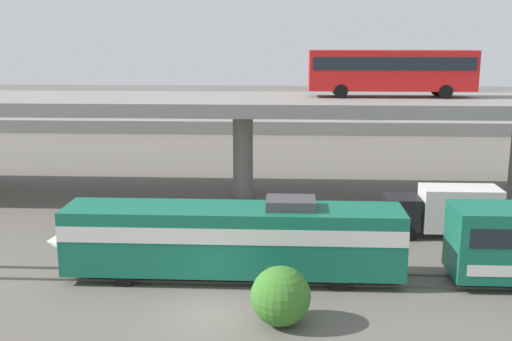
{
  "coord_description": "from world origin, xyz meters",
  "views": [
    {
      "loc": [
        3.27,
        -24.5,
        11.79
      ],
      "look_at": [
        1.15,
        16.73,
        2.75
      ],
      "focal_mm": 42.57,
      "sensor_mm": 36.0,
      "label": 1
    }
  ],
  "objects_px": {
    "service_truck_west": "(445,210)",
    "parked_car_2": "(65,110)",
    "parked_car_0": "(262,109)",
    "train_locomotive": "(216,236)",
    "transit_bus_on_overpass": "(391,69)",
    "parked_car_3": "(248,111)",
    "parked_car_4": "(207,110)",
    "parked_car_1": "(368,113)"
  },
  "relations": [
    {
      "from": "service_truck_west",
      "to": "parked_car_2",
      "type": "bearing_deg",
      "value": -48.08
    },
    {
      "from": "transit_bus_on_overpass",
      "to": "parked_car_3",
      "type": "bearing_deg",
      "value": 110.66
    },
    {
      "from": "train_locomotive",
      "to": "parked_car_2",
      "type": "xyz_separation_m",
      "value": [
        -26.19,
        50.99,
        0.23
      ]
    },
    {
      "from": "train_locomotive",
      "to": "parked_car_2",
      "type": "height_order",
      "value": "train_locomotive"
    },
    {
      "from": "service_truck_west",
      "to": "parked_car_0",
      "type": "height_order",
      "value": "parked_car_0"
    },
    {
      "from": "train_locomotive",
      "to": "parked_car_2",
      "type": "distance_m",
      "value": 57.32
    },
    {
      "from": "parked_car_0",
      "to": "parked_car_1",
      "type": "bearing_deg",
      "value": 165.18
    },
    {
      "from": "train_locomotive",
      "to": "transit_bus_on_overpass",
      "type": "xyz_separation_m",
      "value": [
        11.03,
        16.8,
        7.4
      ]
    },
    {
      "from": "parked_car_0",
      "to": "train_locomotive",
      "type": "bearing_deg",
      "value": 89.97
    },
    {
      "from": "train_locomotive",
      "to": "transit_bus_on_overpass",
      "type": "bearing_deg",
      "value": -123.28
    },
    {
      "from": "parked_car_4",
      "to": "parked_car_1",
      "type": "bearing_deg",
      "value": 175.14
    },
    {
      "from": "parked_car_0",
      "to": "parked_car_4",
      "type": "relative_size",
      "value": 1.06
    },
    {
      "from": "parked_car_0",
      "to": "parked_car_4",
      "type": "xyz_separation_m",
      "value": [
        -7.26,
        -1.85,
        -0.0
      ]
    },
    {
      "from": "train_locomotive",
      "to": "parked_car_1",
      "type": "xyz_separation_m",
      "value": [
        13.77,
        49.52,
        0.23
      ]
    },
    {
      "from": "parked_car_1",
      "to": "parked_car_3",
      "type": "distance_m",
      "value": 15.42
    },
    {
      "from": "parked_car_1",
      "to": "parked_car_4",
      "type": "xyz_separation_m",
      "value": [
        -21.0,
        1.79,
        -0.0
      ]
    },
    {
      "from": "parked_car_4",
      "to": "parked_car_2",
      "type": "bearing_deg",
      "value": 0.95
    },
    {
      "from": "train_locomotive",
      "to": "parked_car_0",
      "type": "distance_m",
      "value": 53.15
    },
    {
      "from": "service_truck_west",
      "to": "parked_car_3",
      "type": "height_order",
      "value": "parked_car_3"
    },
    {
      "from": "transit_bus_on_overpass",
      "to": "service_truck_west",
      "type": "bearing_deg",
      "value": -78.11
    },
    {
      "from": "parked_car_4",
      "to": "service_truck_west",
      "type": "bearing_deg",
      "value": 114.73
    },
    {
      "from": "transit_bus_on_overpass",
      "to": "parked_car_2",
      "type": "distance_m",
      "value": 51.04
    },
    {
      "from": "train_locomotive",
      "to": "parked_car_3",
      "type": "height_order",
      "value": "train_locomotive"
    },
    {
      "from": "parked_car_1",
      "to": "parked_car_4",
      "type": "distance_m",
      "value": 21.07
    },
    {
      "from": "transit_bus_on_overpass",
      "to": "parked_car_4",
      "type": "bearing_deg",
      "value": 117.89
    },
    {
      "from": "parked_car_0",
      "to": "transit_bus_on_overpass",
      "type": "bearing_deg",
      "value": 106.84
    },
    {
      "from": "train_locomotive",
      "to": "parked_car_1",
      "type": "height_order",
      "value": "train_locomotive"
    },
    {
      "from": "service_truck_west",
      "to": "parked_car_0",
      "type": "xyz_separation_m",
      "value": [
        -13.0,
        45.83,
        0.78
      ]
    },
    {
      "from": "parked_car_2",
      "to": "parked_car_4",
      "type": "distance_m",
      "value": 18.96
    },
    {
      "from": "parked_car_2",
      "to": "parked_car_3",
      "type": "relative_size",
      "value": 1.02
    },
    {
      "from": "parked_car_1",
      "to": "parked_car_4",
      "type": "relative_size",
      "value": 1.0
    },
    {
      "from": "parked_car_1",
      "to": "transit_bus_on_overpass",
      "type": "bearing_deg",
      "value": 85.22
    },
    {
      "from": "parked_car_2",
      "to": "parked_car_1",
      "type": "bearing_deg",
      "value": 177.89
    },
    {
      "from": "transit_bus_on_overpass",
      "to": "parked_car_2",
      "type": "xyz_separation_m",
      "value": [
        -37.22,
        34.19,
        -7.17
      ]
    },
    {
      "from": "parked_car_2",
      "to": "train_locomotive",
      "type": "bearing_deg",
      "value": 117.19
    },
    {
      "from": "service_truck_west",
      "to": "parked_car_0",
      "type": "distance_m",
      "value": 47.65
    },
    {
      "from": "service_truck_west",
      "to": "parked_car_1",
      "type": "xyz_separation_m",
      "value": [
        0.74,
        42.2,
        0.78
      ]
    },
    {
      "from": "transit_bus_on_overpass",
      "to": "parked_car_2",
      "type": "bearing_deg",
      "value": 137.43
    },
    {
      "from": "train_locomotive",
      "to": "parked_car_0",
      "type": "bearing_deg",
      "value": -90.03
    },
    {
      "from": "parked_car_0",
      "to": "parked_car_3",
      "type": "distance_m",
      "value": 3.24
    },
    {
      "from": "train_locomotive",
      "to": "parked_car_4",
      "type": "bearing_deg",
      "value": -81.98
    },
    {
      "from": "transit_bus_on_overpass",
      "to": "service_truck_west",
      "type": "height_order",
      "value": "transit_bus_on_overpass"
    }
  ]
}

